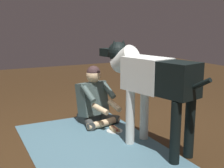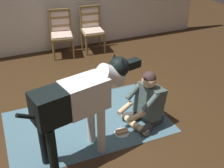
{
  "view_description": "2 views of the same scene",
  "coord_description": "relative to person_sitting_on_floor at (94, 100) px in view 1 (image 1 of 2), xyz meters",
  "views": [
    {
      "loc": [
        -2.99,
        1.27,
        1.41
      ],
      "look_at": [
        0.27,
        -0.37,
        0.65
      ],
      "focal_mm": 46.8,
      "sensor_mm": 36.0,
      "label": 1
    },
    {
      "loc": [
        -1.07,
        -3.23,
        2.61
      ],
      "look_at": [
        0.21,
        -0.23,
        0.72
      ],
      "focal_mm": 45.75,
      "sensor_mm": 36.0,
      "label": 2
    }
  ],
  "objects": [
    {
      "name": "hot_dog_on_plate",
      "position": [
        -0.43,
        -0.1,
        -0.31
      ],
      "size": [
        0.21,
        0.21,
        0.06
      ],
      "color": "silver",
      "rests_on": "ground"
    },
    {
      "name": "large_dog",
      "position": [
        -1.03,
        -0.24,
        0.46
      ],
      "size": [
        1.6,
        0.54,
        1.21
      ],
      "color": "white",
      "rests_on": "ground"
    },
    {
      "name": "ground_plane",
      "position": [
        -0.71,
        0.31,
        -0.34
      ],
      "size": [
        13.14,
        13.14,
        0.0
      ],
      "primitive_type": "plane",
      "color": "#382513"
    },
    {
      "name": "area_rug",
      "position": [
        -0.8,
        0.33,
        -0.34
      ],
      "size": [
        2.32,
        1.46,
        0.01
      ],
      "primitive_type": "cube",
      "color": "#476C7A",
      "rests_on": "ground"
    },
    {
      "name": "person_sitting_on_floor",
      "position": [
        0.0,
        0.0,
        0.0
      ],
      "size": [
        0.7,
        0.57,
        0.83
      ],
      "color": "#3C3F3D",
      "rests_on": "ground"
    }
  ]
}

